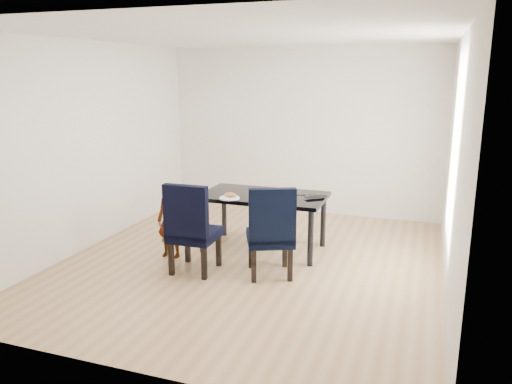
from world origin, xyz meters
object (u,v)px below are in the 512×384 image
(chair_left, at_px, (195,227))
(laptop, at_px, (314,197))
(child, at_px, (170,221))
(plate, at_px, (229,198))
(dining_table, at_px, (264,222))
(chair_right, at_px, (270,230))

(chair_left, relative_size, laptop, 3.66)
(child, distance_m, laptop, 1.84)
(plate, xyz_separation_m, laptop, (1.00, 0.40, 0.00))
(dining_table, distance_m, chair_left, 1.11)
(chair_right, height_order, plate, chair_right)
(dining_table, relative_size, laptop, 5.40)
(chair_left, height_order, child, chair_left)
(chair_right, xyz_separation_m, child, (-1.36, 0.13, -0.06))
(chair_left, distance_m, laptop, 1.57)
(chair_right, relative_size, laptop, 3.63)
(dining_table, xyz_separation_m, child, (-1.02, -0.65, 0.10))
(chair_right, bearing_deg, laptop, 44.48)
(chair_right, bearing_deg, child, 150.48)
(chair_left, bearing_deg, laptop, 38.79)
(dining_table, xyz_separation_m, chair_right, (0.34, -0.78, 0.16))
(dining_table, relative_size, chair_left, 1.47)
(chair_left, distance_m, child, 0.59)
(dining_table, relative_size, plate, 6.17)
(plate, height_order, laptop, laptop)
(chair_right, xyz_separation_m, plate, (-0.67, 0.43, 0.22))
(child, xyz_separation_m, laptop, (1.68, 0.70, 0.29))
(laptop, bearing_deg, child, -16.00)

